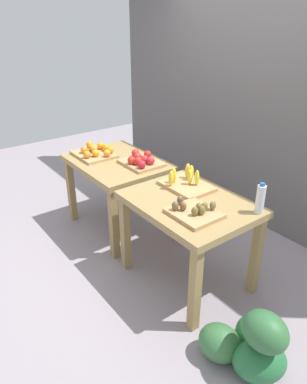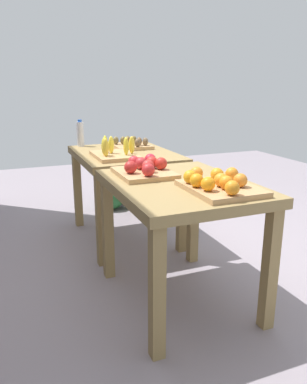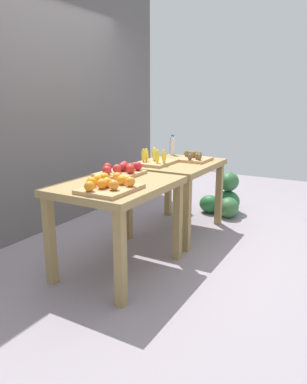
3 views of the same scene
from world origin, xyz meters
The scene contains 9 objects.
ground_plane centered at (0.00, 0.00, 0.00)m, with size 8.00×8.00×0.00m, color gray.
display_table_left centered at (-0.56, 0.00, 0.67)m, with size 1.04×0.80×0.79m.
display_table_right centered at (0.56, 0.00, 0.67)m, with size 1.04×0.80×0.79m.
orange_bin centered at (-0.82, -0.11, 0.83)m, with size 0.46×0.37×0.11m.
apple_bin centered at (-0.31, 0.13, 0.83)m, with size 0.41×0.34×0.11m.
banana_crate centered at (0.35, 0.15, 0.83)m, with size 0.44×0.32×0.17m.
kiwi_bin centered at (0.75, -0.13, 0.82)m, with size 0.36×0.32×0.10m.
water_bottle centered at (1.02, 0.28, 0.91)m, with size 0.07×0.07×0.25m.
watermelon_pile centered at (1.48, -0.27, 0.19)m, with size 0.65×0.58×0.53m.
Camera 2 is at (-2.54, 0.97, 1.36)m, focal length 35.33 mm.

